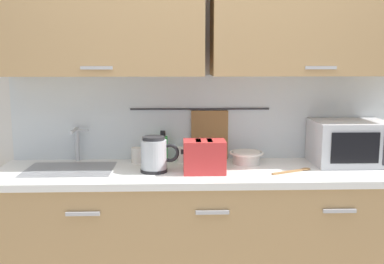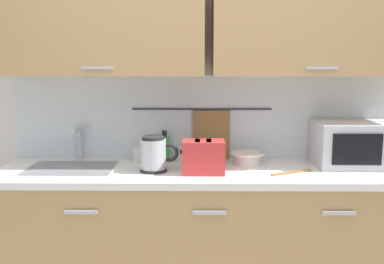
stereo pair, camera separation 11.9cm
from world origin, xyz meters
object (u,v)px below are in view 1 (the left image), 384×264
at_px(microwave, 350,143).
at_px(dish_soap_bottle, 163,148).
at_px(mug_near_sink, 138,155).
at_px(mixing_bowl, 246,157).
at_px(toaster, 204,156).
at_px(wooden_spoon, 296,171).
at_px(mug_by_kettle, 183,155).
at_px(electric_kettle, 155,155).

distance_m(microwave, dish_soap_bottle, 1.18).
relative_size(mug_near_sink, mixing_bowl, 0.56).
height_order(mixing_bowl, toaster, toaster).
relative_size(mixing_bowl, toaster, 0.84).
bearing_deg(wooden_spoon, mug_near_sink, 164.00).
distance_m(toaster, mug_by_kettle, 0.31).
xyz_separation_m(mixing_bowl, mug_by_kettle, (-0.39, 0.06, 0.00)).
bearing_deg(electric_kettle, mixing_bowl, 18.23).
height_order(dish_soap_bottle, toaster, dish_soap_bottle).
relative_size(mug_near_sink, wooden_spoon, 0.46).
height_order(mug_near_sink, wooden_spoon, mug_near_sink).
distance_m(microwave, wooden_spoon, 0.44).
distance_m(mixing_bowl, wooden_spoon, 0.34).
height_order(dish_soap_bottle, mug_near_sink, dish_soap_bottle).
bearing_deg(toaster, mixing_bowl, 38.22).
height_order(mixing_bowl, mug_by_kettle, mug_by_kettle).
relative_size(toaster, wooden_spoon, 0.98).
distance_m(dish_soap_bottle, toaster, 0.40).
xyz_separation_m(microwave, mug_near_sink, (-1.33, 0.09, -0.09)).
bearing_deg(electric_kettle, mug_by_kettle, 55.52).
bearing_deg(mug_near_sink, electric_kettle, -64.49).
bearing_deg(mug_by_kettle, toaster, -67.59).
bearing_deg(mixing_bowl, wooden_spoon, -39.01).
bearing_deg(dish_soap_bottle, mixing_bowl, -10.58).
relative_size(microwave, mug_near_sink, 3.83).
xyz_separation_m(microwave, mug_by_kettle, (-1.04, 0.09, -0.09)).
xyz_separation_m(toaster, mug_by_kettle, (-0.12, 0.28, -0.05)).
distance_m(electric_kettle, mixing_bowl, 0.60).
relative_size(microwave, electric_kettle, 2.03).
height_order(microwave, toaster, microwave).
relative_size(mug_near_sink, toaster, 0.47).
height_order(electric_kettle, mug_near_sink, electric_kettle).
xyz_separation_m(microwave, wooden_spoon, (-0.38, -0.18, -0.13)).
xyz_separation_m(mug_near_sink, toaster, (0.40, -0.28, 0.05)).
xyz_separation_m(dish_soap_bottle, mug_near_sink, (-0.16, -0.04, -0.04)).
xyz_separation_m(mug_near_sink, mug_by_kettle, (0.29, 0.00, 0.00)).
height_order(mug_near_sink, toaster, toaster).
height_order(microwave, wooden_spoon, microwave).
xyz_separation_m(dish_soap_bottle, mug_by_kettle, (0.13, -0.04, -0.04)).
relative_size(toaster, mug_by_kettle, 2.13).
bearing_deg(dish_soap_bottle, wooden_spoon, -21.48).
bearing_deg(mug_by_kettle, mug_near_sink, -179.25).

